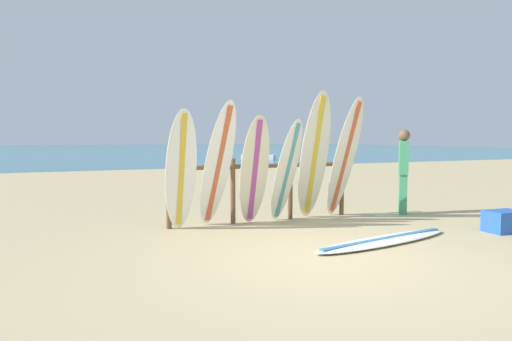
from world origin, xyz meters
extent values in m
plane|color=tan|center=(0.00, 0.00, 0.00)|extent=(120.00, 120.00, 0.00)
cube|color=teal|center=(0.00, 58.00, 0.00)|extent=(120.00, 80.00, 0.01)
cylinder|color=brown|center=(-1.40, 2.83, 0.60)|extent=(0.09, 0.09, 1.19)
cylinder|color=brown|center=(-0.21, 2.83, 0.60)|extent=(0.09, 0.09, 1.19)
cylinder|color=brown|center=(0.97, 2.83, 0.60)|extent=(0.09, 0.09, 1.19)
cylinder|color=brown|center=(2.16, 2.83, 0.60)|extent=(0.09, 0.09, 1.19)
cylinder|color=brown|center=(0.38, 2.83, 1.04)|extent=(3.66, 0.08, 0.08)
ellipsoid|color=white|center=(-1.26, 2.50, 1.03)|extent=(0.53, 0.61, 2.06)
cube|color=gold|center=(-1.26, 2.50, 1.03)|extent=(0.10, 0.57, 1.90)
ellipsoid|color=white|center=(-0.61, 2.51, 1.10)|extent=(0.67, 1.06, 2.20)
cube|color=#CC5933|center=(-0.61, 2.51, 1.10)|extent=(0.24, 0.93, 2.03)
ellipsoid|color=beige|center=(0.08, 2.52, 0.99)|extent=(0.58, 0.71, 1.98)
cube|color=#A53F8C|center=(0.08, 2.52, 0.99)|extent=(0.14, 0.64, 1.82)
ellipsoid|color=white|center=(0.72, 2.52, 0.96)|extent=(0.60, 0.84, 1.92)
cube|color=teal|center=(0.72, 2.52, 0.96)|extent=(0.22, 0.72, 1.78)
ellipsoid|color=silver|center=(1.31, 2.52, 1.21)|extent=(0.68, 0.98, 2.43)
cube|color=gold|center=(1.31, 2.52, 1.21)|extent=(0.22, 0.86, 2.24)
ellipsoid|color=white|center=(1.96, 2.46, 1.17)|extent=(0.48, 1.01, 2.35)
cube|color=#CC5933|center=(1.96, 2.46, 1.17)|extent=(0.09, 0.94, 2.16)
ellipsoid|color=white|center=(1.32, 0.47, 0.04)|extent=(2.81, 1.02, 0.07)
cube|color=#3372B2|center=(1.32, 0.47, 0.04)|extent=(2.52, 0.56, 0.08)
cube|color=#3F9966|center=(3.35, 2.39, 0.41)|extent=(0.26, 0.27, 0.82)
cube|color=#3F9966|center=(3.35, 2.39, 1.16)|extent=(0.31, 0.33, 0.69)
sphere|color=brown|center=(3.35, 2.39, 1.62)|extent=(0.24, 0.24, 0.24)
cube|color=silver|center=(10.08, 24.80, 0.18)|extent=(2.33, 2.09, 0.35)
cube|color=silver|center=(10.08, 24.80, 0.54)|extent=(1.00, 0.95, 0.36)
cube|color=blue|center=(3.65, 0.30, 0.18)|extent=(0.62, 0.42, 0.36)
camera|label=1|loc=(-3.18, -4.95, 1.58)|focal=32.13mm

